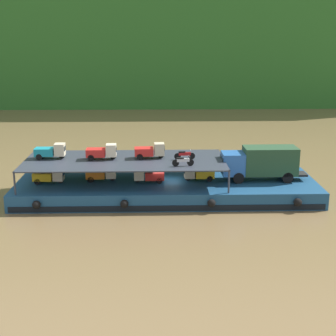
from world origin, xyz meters
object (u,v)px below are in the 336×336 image
object	(u,v)px
mini_truck_upper_mid	(102,152)
mini_truck_lower_aft	(102,173)
cargo_barge	(167,189)
motorcycle_upper_centre	(184,155)
mini_truck_upper_fore	(150,151)
mini_truck_upper_stern	(51,151)
motorcycle_upper_port	(183,161)
covered_lorry	(261,162)
mini_truck_lower_fore	(198,173)
mini_truck_lower_mid	(149,175)
mini_truck_lower_stern	(49,176)

from	to	relation	value
mini_truck_upper_mid	mini_truck_lower_aft	bearing A→B (deg)	-131.98
cargo_barge	motorcycle_upper_centre	world-z (taller)	motorcycle_upper_centre
mini_truck_upper_fore	mini_truck_upper_stern	bearing A→B (deg)	179.23
motorcycle_upper_port	motorcycle_upper_centre	distance (m)	2.33
cargo_barge	covered_lorry	size ratio (longest dim) A/B	3.46
mini_truck_upper_mid	motorcycle_upper_port	xyz separation A→B (m)	(7.19, -2.58, -0.26)
mini_truck_upper_fore	motorcycle_upper_centre	world-z (taller)	mini_truck_upper_fore
mini_truck_upper_stern	motorcycle_upper_centre	xyz separation A→B (m)	(12.17, -0.68, -0.26)
mini_truck_lower_fore	mini_truck_upper_stern	bearing A→B (deg)	177.31
mini_truck_lower_mid	cargo_barge	bearing A→B (deg)	13.56
mini_truck_upper_stern	motorcycle_upper_port	size ratio (longest dim) A/B	1.44
covered_lorry	motorcycle_upper_centre	xyz separation A→B (m)	(-7.03, 0.03, 0.74)
mini_truck_upper_stern	mini_truck_upper_fore	bearing A→B (deg)	-0.77
cargo_barge	mini_truck_lower_aft	distance (m)	6.12
mini_truck_lower_mid	covered_lorry	bearing A→B (deg)	2.18
mini_truck_lower_stern	mini_truck_upper_mid	xyz separation A→B (m)	(4.72, 0.72, 2.00)
mini_truck_lower_stern	mini_truck_upper_fore	size ratio (longest dim) A/B	1.00
mini_truck_upper_mid	motorcycle_upper_centre	xyz separation A→B (m)	(7.46, -0.27, -0.26)
cargo_barge	mini_truck_lower_aft	bearing A→B (deg)	178.09
mini_truck_lower_mid	mini_truck_upper_stern	bearing A→B (deg)	172.90
mini_truck_lower_aft	motorcycle_upper_port	distance (m)	7.88
mini_truck_lower_aft	mini_truck_upper_fore	bearing A→B (deg)	5.03
cargo_barge	mini_truck_upper_stern	distance (m)	11.13
mini_truck_lower_fore	motorcycle_upper_centre	distance (m)	2.18
mini_truck_lower_stern	mini_truck_upper_fore	bearing A→B (deg)	6.37
mini_truck_lower_fore	motorcycle_upper_centre	bearing A→B (deg)	-177.73
mini_truck_lower_mid	mini_truck_lower_stern	bearing A→B (deg)	-179.84
motorcycle_upper_port	mini_truck_upper_mid	bearing A→B (deg)	160.26
mini_truck_lower_aft	mini_truck_upper_stern	world-z (taller)	mini_truck_upper_stern
cargo_barge	mini_truck_lower_stern	distance (m)	10.68
mini_truck_lower_aft	motorcycle_upper_centre	size ratio (longest dim) A/B	1.46
mini_truck_upper_mid	mini_truck_lower_fore	bearing A→B (deg)	-1.43
mini_truck_upper_fore	mini_truck_lower_stern	bearing A→B (deg)	-173.63
mini_truck_upper_stern	mini_truck_lower_mid	bearing A→B (deg)	-7.10
mini_truck_lower_stern	mini_truck_lower_aft	bearing A→B (deg)	7.65
mini_truck_lower_stern	motorcycle_upper_port	xyz separation A→B (m)	(11.91, -1.86, 1.74)
mini_truck_upper_mid	motorcycle_upper_port	world-z (taller)	mini_truck_upper_mid
motorcycle_upper_centre	cargo_barge	bearing A→B (deg)	-179.09
cargo_barge	mini_truck_upper_fore	xyz separation A→B (m)	(-1.50, 0.59, 3.44)
mini_truck_upper_stern	motorcycle_upper_port	distance (m)	12.27
mini_truck_lower_mid	mini_truck_lower_fore	distance (m)	4.59
mini_truck_upper_fore	mini_truck_lower_aft	bearing A→B (deg)	-174.97
covered_lorry	mini_truck_upper_stern	bearing A→B (deg)	177.86
mini_truck_lower_mid	mini_truck_upper_stern	size ratio (longest dim) A/B	1.00
mini_truck_lower_fore	mini_truck_upper_mid	distance (m)	8.99
mini_truck_upper_mid	motorcycle_upper_centre	distance (m)	7.47
mini_truck_upper_mid	motorcycle_upper_centre	world-z (taller)	mini_truck_upper_mid
mini_truck_lower_stern	mini_truck_upper_stern	world-z (taller)	mini_truck_upper_stern
mini_truck_upper_fore	motorcycle_upper_centre	size ratio (longest dim) A/B	1.47
mini_truck_lower_fore	motorcycle_upper_port	bearing A→B (deg)	-123.81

